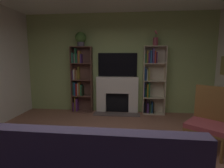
% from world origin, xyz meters
% --- Properties ---
extents(ground_plane, '(6.50, 6.50, 0.00)m').
position_xyz_m(ground_plane, '(0.00, 0.00, 0.00)').
color(ground_plane, '#8F5E4B').
extents(wall_back_accent, '(5.54, 0.06, 2.85)m').
position_xyz_m(wall_back_accent, '(0.00, 2.72, 1.42)').
color(wall_back_accent, '#A0BB71').
rests_on(wall_back_accent, ground_plane).
extents(fireplace, '(1.30, 0.50, 1.05)m').
position_xyz_m(fireplace, '(0.00, 2.58, 0.55)').
color(fireplace, white).
rests_on(fireplace, ground_plane).
extents(tv, '(1.12, 0.06, 0.67)m').
position_xyz_m(tv, '(0.00, 2.66, 1.39)').
color(tv, black).
rests_on(tv, fireplace).
extents(bookshelf_left, '(0.61, 0.26, 1.91)m').
position_xyz_m(bookshelf_left, '(-1.10, 2.59, 0.95)').
color(bookshelf_left, brown).
rests_on(bookshelf_left, ground_plane).
extents(bookshelf_right, '(0.61, 0.29, 1.91)m').
position_xyz_m(bookshelf_right, '(0.97, 2.58, 0.97)').
color(bookshelf_right, beige).
rests_on(bookshelf_right, ground_plane).
extents(potted_plant, '(0.31, 0.31, 0.40)m').
position_xyz_m(potted_plant, '(-1.04, 2.54, 2.13)').
color(potted_plant, '#514C5C').
rests_on(potted_plant, bookshelf_left).
extents(vase_with_flowers, '(0.14, 0.14, 0.41)m').
position_xyz_m(vase_with_flowers, '(1.04, 2.54, 2.04)').
color(vase_with_flowers, '#8E3948').
rests_on(vase_with_flowers, bookshelf_right).
extents(armchair, '(0.85, 0.84, 1.09)m').
position_xyz_m(armchair, '(1.75, 0.65, 0.53)').
color(armchair, brown).
rests_on(armchair, ground_plane).
extents(coffee_table, '(0.87, 0.41, 0.42)m').
position_xyz_m(coffee_table, '(-0.04, -0.41, 0.36)').
color(coffee_table, brown).
rests_on(coffee_table, ground_plane).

